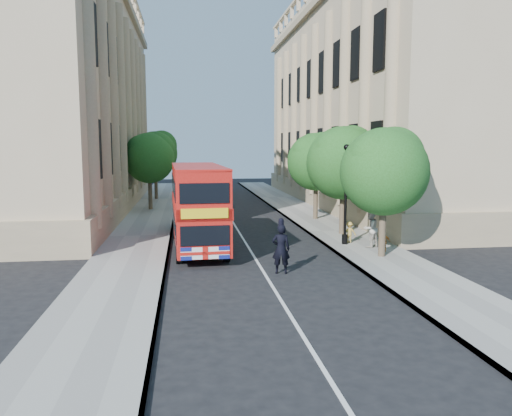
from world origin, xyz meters
name	(u,v)px	position (x,y,z in m)	size (l,w,h in m)	color
ground	(269,280)	(0.00, 0.00, 0.00)	(120.00, 120.00, 0.00)	black
pavement_right	(336,232)	(5.75, 10.00, 0.06)	(3.50, 80.00, 0.12)	gray
pavement_left	(141,236)	(-5.75, 10.00, 0.06)	(3.50, 80.00, 0.12)	gray
building_right	(379,102)	(13.80, 24.00, 9.00)	(12.00, 38.00, 18.00)	tan
building_left	(50,98)	(-13.80, 24.00, 9.00)	(12.00, 38.00, 18.00)	tan
tree_right_near	(385,167)	(5.84, 3.03, 4.25)	(4.00, 4.00, 6.08)	#473828
tree_right_mid	(344,159)	(5.84, 9.03, 4.45)	(4.20, 4.20, 6.37)	#473828
tree_right_far	(317,159)	(5.84, 15.03, 4.31)	(4.00, 4.00, 6.15)	#473828
tree_left_far	(150,155)	(-5.96, 22.03, 4.44)	(4.00, 4.00, 6.30)	#473828
tree_left_back	(156,151)	(-5.96, 30.03, 4.71)	(4.20, 4.20, 6.65)	#473828
lamp_post	(346,198)	(5.00, 6.00, 2.51)	(0.32, 0.32, 5.16)	black
double_decker_bus	(198,204)	(-2.56, 6.52, 2.29)	(2.75, 9.05, 4.14)	#B0130C
box_van	(196,208)	(-2.58, 11.44, 1.48)	(2.31, 5.35, 3.03)	black
police_constable	(281,249)	(0.67, 1.00, 1.02)	(0.74, 0.49, 2.03)	black
woman_pedestrian	(370,229)	(6.00, 5.03, 1.07)	(0.92, 0.72, 1.89)	beige
child_a	(384,242)	(6.29, 3.91, 0.61)	(0.58, 0.24, 0.99)	#C57422
child_b	(349,232)	(5.36, 6.34, 0.67)	(0.72, 0.41, 1.11)	gold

